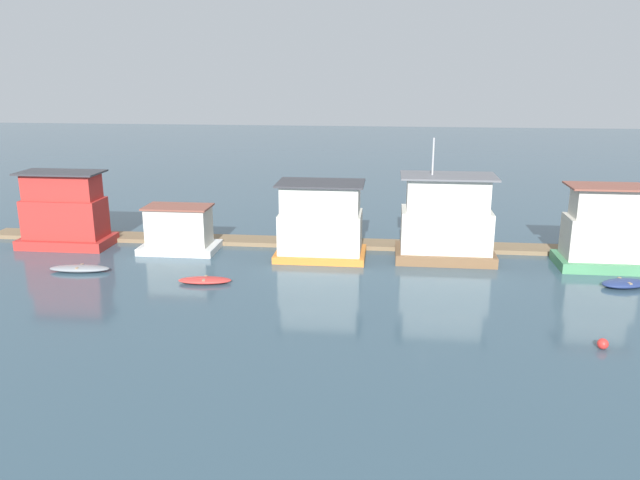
# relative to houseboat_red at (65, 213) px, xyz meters

# --- Properties ---
(ground_plane) EXTENTS (200.00, 200.00, 0.00)m
(ground_plane) POSITION_rel_houseboat_red_xyz_m (18.60, -0.43, -2.43)
(ground_plane) COLOR #385160
(dock_walkway) EXTENTS (51.00, 2.15, 0.30)m
(dock_walkway) POSITION_rel_houseboat_red_xyz_m (18.60, 2.30, -2.28)
(dock_walkway) COLOR #846B4C
(dock_walkway) RESTS_ON ground_plane
(houseboat_red) EXTENTS (6.37, 3.40, 5.44)m
(houseboat_red) POSITION_rel_houseboat_red_xyz_m (0.00, 0.00, 0.00)
(houseboat_red) COLOR red
(houseboat_red) RESTS_ON ground_plane
(houseboat_white) EXTENTS (5.32, 3.35, 3.23)m
(houseboat_white) POSITION_rel_houseboat_red_xyz_m (8.52, -0.29, -0.95)
(houseboat_white) COLOR white
(houseboat_white) RESTS_ON ground_plane
(houseboat_orange) EXTENTS (6.06, 3.94, 5.18)m
(houseboat_orange) POSITION_rel_houseboat_red_xyz_m (18.57, -0.76, 0.01)
(houseboat_orange) COLOR orange
(houseboat_orange) RESTS_ON ground_plane
(houseboat_brown) EXTENTS (6.55, 3.85, 8.15)m
(houseboat_brown) POSITION_rel_houseboat_red_xyz_m (26.92, -0.29, 0.15)
(houseboat_brown) COLOR brown
(houseboat_brown) RESTS_ON ground_plane
(houseboat_green) EXTENTS (5.30, 3.44, 5.37)m
(houseboat_green) POSITION_rel_houseboat_red_xyz_m (36.70, -0.97, -0.10)
(houseboat_green) COLOR #4C9360
(houseboat_green) RESTS_ON ground_plane
(dinghy_grey) EXTENTS (3.90, 1.47, 0.40)m
(dinghy_grey) POSITION_rel_houseboat_red_xyz_m (3.70, -5.57, -2.23)
(dinghy_grey) COLOR gray
(dinghy_grey) RESTS_ON ground_plane
(dinghy_red) EXTENTS (3.29, 1.45, 0.36)m
(dinghy_red) POSITION_rel_houseboat_red_xyz_m (12.24, -6.85, -2.25)
(dinghy_red) COLOR red
(dinghy_red) RESTS_ON ground_plane
(dinghy_navy) EXTENTS (3.08, 2.12, 0.45)m
(dinghy_navy) POSITION_rel_houseboat_red_xyz_m (37.05, -4.77, -2.21)
(dinghy_navy) COLOR navy
(dinghy_navy) RESTS_ON ground_plane
(mooring_post_far_left) EXTENTS (0.25, 0.25, 1.71)m
(mooring_post_far_left) POSITION_rel_houseboat_red_xyz_m (25.44, 0.98, -1.58)
(mooring_post_far_left) COLOR #846B4C
(mooring_post_far_left) RESTS_ON ground_plane
(mooring_post_near_right) EXTENTS (0.24, 0.24, 1.48)m
(mooring_post_near_right) POSITION_rel_houseboat_red_xyz_m (37.24, 0.98, -1.70)
(mooring_post_near_right) COLOR brown
(mooring_post_near_right) RESTS_ON ground_plane
(buoy_red) EXTENTS (0.51, 0.51, 0.51)m
(buoy_red) POSITION_rel_houseboat_red_xyz_m (33.05, -13.68, -2.18)
(buoy_red) COLOR red
(buoy_red) RESTS_ON ground_plane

